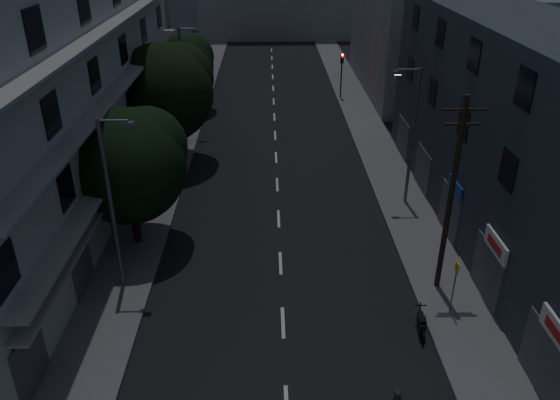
{
  "coord_description": "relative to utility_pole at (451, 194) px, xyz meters",
  "views": [
    {
      "loc": [
        -0.54,
        -11.59,
        15.16
      ],
      "look_at": [
        0.0,
        12.0,
        3.0
      ],
      "focal_mm": 35.0,
      "sensor_mm": 36.0,
      "label": 1
    }
  ],
  "objects": [
    {
      "name": "street_lamp_left_near",
      "position": [
        -14.36,
        0.46,
        -0.27
      ],
      "size": [
        1.51,
        0.25,
        8.0
      ],
      "color": "slate",
      "rests_on": "sidewalk_left"
    },
    {
      "name": "street_lamp_left_far",
      "position": [
        -14.06,
        20.99,
        -0.27
      ],
      "size": [
        1.51,
        0.25,
        8.0
      ],
      "color": "#595D61",
      "rests_on": "sidewalk_left"
    },
    {
      "name": "bus_stop_sign",
      "position": [
        0.01,
        -1.95,
        -2.98
      ],
      "size": [
        0.06,
        0.35,
        2.52
      ],
      "color": "#595B60",
      "rests_on": "sidewalk_right"
    },
    {
      "name": "building_right",
      "position": [
        4.84,
        5.21,
        0.63
      ],
      "size": [
        6.19,
        28.0,
        11.0
      ],
      "color": "#282E37",
      "rests_on": "ground"
    },
    {
      "name": "lane_markings",
      "position": [
        -7.16,
        22.47,
        -4.86
      ],
      "size": [
        0.15,
        60.5,
        0.01
      ],
      "color": "beige",
      "rests_on": "ground"
    },
    {
      "name": "motorcycle",
      "position": [
        -1.53,
        -3.04,
        -4.43
      ],
      "size": [
        0.5,
        1.73,
        1.11
      ],
      "rotation": [
        0.0,
        0.0,
        -0.11
      ],
      "color": "black",
      "rests_on": "ground"
    },
    {
      "name": "building_far_right",
      "position": [
        4.84,
        33.22,
        1.63
      ],
      "size": [
        6.0,
        20.0,
        13.0
      ],
      "primitive_type": "cube",
      "color": "slate",
      "rests_on": "ground"
    },
    {
      "name": "building_left",
      "position": [
        -19.13,
        9.22,
        2.13
      ],
      "size": [
        7.0,
        36.0,
        14.0
      ],
      "color": "#A3A39E",
      "rests_on": "ground"
    },
    {
      "name": "sidewalk_left",
      "position": [
        -14.66,
        16.22,
        -4.79
      ],
      "size": [
        3.0,
        90.0,
        0.15
      ],
      "primitive_type": "cube",
      "color": "#565659",
      "rests_on": "ground"
    },
    {
      "name": "utility_pole",
      "position": [
        0.0,
        0.0,
        0.0
      ],
      "size": [
        1.8,
        0.24,
        9.0
      ],
      "color": "black",
      "rests_on": "sidewalk_right"
    },
    {
      "name": "building_far_end",
      "position": [
        -7.16,
        61.22,
        0.13
      ],
      "size": [
        24.0,
        8.0,
        10.0
      ],
      "primitive_type": "cube",
      "color": "slate",
      "rests_on": "ground"
    },
    {
      "name": "tree_near",
      "position": [
        -14.55,
        4.35,
        -0.25
      ],
      "size": [
        5.79,
        5.79,
        7.14
      ],
      "color": "black",
      "rests_on": "sidewalk_left"
    },
    {
      "name": "tree_mid",
      "position": [
        -14.51,
        15.14,
        0.34
      ],
      "size": [
        6.58,
        6.58,
        8.1
      ],
      "color": "black",
      "rests_on": "sidewalk_left"
    },
    {
      "name": "sidewalk_right",
      "position": [
        0.34,
        16.22,
        -4.79
      ],
      "size": [
        3.0,
        90.0,
        0.15
      ],
      "primitive_type": "cube",
      "color": "#565659",
      "rests_on": "ground"
    },
    {
      "name": "traffic_signal_far_right",
      "position": [
        -0.82,
        30.01,
        -1.77
      ],
      "size": [
        0.28,
        0.37,
        4.1
      ],
      "color": "black",
      "rests_on": "sidewalk_right"
    },
    {
      "name": "ground",
      "position": [
        -7.16,
        16.22,
        -4.87
      ],
      "size": [
        160.0,
        160.0,
        0.0
      ],
      "primitive_type": "plane",
      "color": "black",
      "rests_on": "ground"
    },
    {
      "name": "tree_far",
      "position": [
        -14.87,
        26.65,
        -0.67
      ],
      "size": [
        5.22,
        5.22,
        6.45
      ],
      "color": "black",
      "rests_on": "sidewalk_left"
    },
    {
      "name": "street_lamp_right",
      "position": [
        0.33,
        8.45,
        -0.27
      ],
      "size": [
        1.51,
        0.25,
        8.0
      ],
      "color": "#565A5E",
      "rests_on": "sidewalk_right"
    },
    {
      "name": "traffic_signal_far_left",
      "position": [
        -13.57,
        30.6,
        -1.77
      ],
      "size": [
        0.28,
        0.37,
        4.1
      ],
      "color": "black",
      "rests_on": "sidewalk_left"
    }
  ]
}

